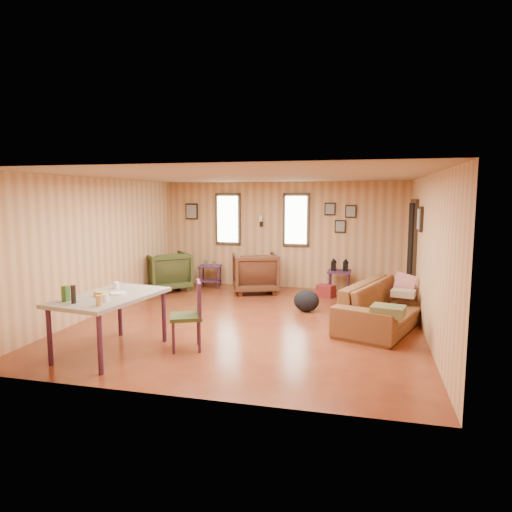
# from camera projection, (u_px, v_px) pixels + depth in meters

# --- Properties ---
(room) EXTENTS (5.54, 6.04, 2.44)m
(room) POSITION_uv_depth(u_px,v_px,m) (264.00, 248.00, 7.72)
(room) COLOR brown
(room) RESTS_ON ground
(sofa) EXTENTS (1.46, 2.47, 0.93)m
(sofa) POSITION_uv_depth(u_px,v_px,m) (387.00, 297.00, 7.34)
(sofa) COLOR brown
(sofa) RESTS_ON ground
(recliner_brown) EXTENTS (1.17, 1.14, 0.95)m
(recliner_brown) POSITION_uv_depth(u_px,v_px,m) (255.00, 271.00, 9.87)
(recliner_brown) COLOR #492616
(recliner_brown) RESTS_ON ground
(recliner_green) EXTENTS (1.24, 1.24, 0.93)m
(recliner_green) POSITION_uv_depth(u_px,v_px,m) (167.00, 269.00, 10.11)
(recliner_green) COLOR #363E1C
(recliner_green) RESTS_ON ground
(end_table) EXTENTS (0.54, 0.50, 0.62)m
(end_table) POSITION_uv_depth(u_px,v_px,m) (210.00, 272.00, 10.45)
(end_table) COLOR #461F3D
(end_table) RESTS_ON ground
(side_table) EXTENTS (0.49, 0.49, 0.77)m
(side_table) POSITION_uv_depth(u_px,v_px,m) (339.00, 270.00, 9.72)
(side_table) COLOR #461F3D
(side_table) RESTS_ON ground
(cooler) EXTENTS (0.42, 0.37, 0.25)m
(cooler) POSITION_uv_depth(u_px,v_px,m) (326.00, 291.00, 9.48)
(cooler) COLOR maroon
(cooler) RESTS_ON ground
(backpack) EXTENTS (0.49, 0.39, 0.40)m
(backpack) POSITION_uv_depth(u_px,v_px,m) (306.00, 301.00, 8.25)
(backpack) COLOR black
(backpack) RESTS_ON ground
(sofa_pillows) EXTENTS (0.80, 1.94, 0.40)m
(sofa_pillows) POSITION_uv_depth(u_px,v_px,m) (397.00, 299.00, 7.03)
(sofa_pillows) COLOR brown
(sofa_pillows) RESTS_ON sofa
(dining_table) EXTENTS (1.13, 1.65, 1.01)m
(dining_table) POSITION_uv_depth(u_px,v_px,m) (109.00, 301.00, 6.01)
(dining_table) COLOR gray
(dining_table) RESTS_ON ground
(dining_chair) EXTENTS (0.56, 0.56, 0.94)m
(dining_chair) POSITION_uv_depth(u_px,v_px,m) (191.00, 311.00, 6.19)
(dining_chair) COLOR #363E1C
(dining_chair) RESTS_ON ground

